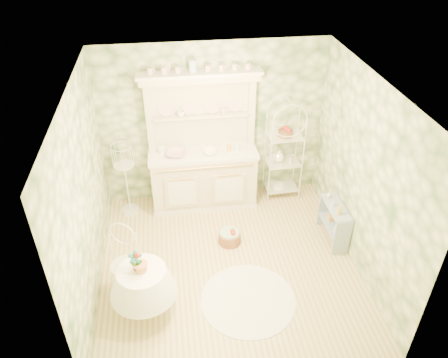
{
  "coord_description": "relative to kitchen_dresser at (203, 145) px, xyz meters",
  "views": [
    {
      "loc": [
        -0.7,
        -4.5,
        4.56
      ],
      "look_at": [
        0.0,
        0.5,
        1.15
      ],
      "focal_mm": 35.0,
      "sensor_mm": 36.0,
      "label": 1
    }
  ],
  "objects": [
    {
      "name": "bottle_amber",
      "position": [
        1.83,
        -1.36,
        -0.46
      ],
      "size": [
        0.08,
        0.08,
        0.17
      ],
      "primitive_type": "imported",
      "rotation": [
        0.0,
        0.0,
        0.33
      ],
      "color": "gold",
      "rests_on": "side_shelf"
    },
    {
      "name": "cup_left",
      "position": [
        -0.31,
        0.16,
        0.47
      ],
      "size": [
        0.14,
        0.14,
        0.09
      ],
      "primitive_type": "imported",
      "rotation": [
        0.0,
        0.0,
        -0.22
      ],
      "color": "white",
      "rests_on": "kitchen_dresser"
    },
    {
      "name": "floor_basket",
      "position": [
        0.28,
        -1.06,
        -1.02
      ],
      "size": [
        0.44,
        0.44,
        0.24
      ],
      "primitive_type": "cylinder",
      "rotation": [
        0.0,
        0.0,
        0.18
      ],
      "color": "brown",
      "rests_on": "floor"
    },
    {
      "name": "bottle_blue",
      "position": [
        1.81,
        -1.16,
        -0.49
      ],
      "size": [
        0.06,
        0.06,
        0.11
      ],
      "primitive_type": "imported",
      "rotation": [
        0.0,
        0.0,
        0.13
      ],
      "color": "#A2BCDA",
      "rests_on": "side_shelf"
    },
    {
      "name": "bowl_floral",
      "position": [
        -0.43,
        -0.06,
        -0.13
      ],
      "size": [
        0.35,
        0.35,
        0.07
      ],
      "primitive_type": "imported",
      "rotation": [
        0.0,
        0.0,
        -0.19
      ],
      "color": "white",
      "rests_on": "kitchen_dresser"
    },
    {
      "name": "potted_geranium",
      "position": [
        -1.01,
        -2.22,
        -0.3
      ],
      "size": [
        0.18,
        0.13,
        0.32
      ],
      "primitive_type": "imported",
      "rotation": [
        0.0,
        0.0,
        0.08
      ],
      "color": "#3F7238",
      "rests_on": "round_table"
    },
    {
      "name": "wall_right",
      "position": [
        2.0,
        -1.52,
        0.21
      ],
      "size": [
        3.6,
        3.6,
        0.0
      ],
      "primitive_type": "plane",
      "color": "beige",
      "rests_on": "floor"
    },
    {
      "name": "birdcage_stand",
      "position": [
        -1.26,
        -0.06,
        -0.38
      ],
      "size": [
        0.36,
        0.36,
        1.52
      ],
      "primitive_type": "cube",
      "rotation": [
        0.0,
        0.0,
        0.01
      ],
      "color": "white",
      "rests_on": "floor"
    },
    {
      "name": "bakers_rack",
      "position": [
        1.36,
        0.08,
        -0.26
      ],
      "size": [
        0.57,
        0.42,
        1.77
      ],
      "primitive_type": "cube",
      "rotation": [
        0.0,
        0.0,
        0.04
      ],
      "color": "white",
      "rests_on": "floor"
    },
    {
      "name": "wall_left",
      "position": [
        -1.6,
        -1.52,
        0.21
      ],
      "size": [
        3.6,
        3.6,
        0.0
      ],
      "primitive_type": "plane",
      "color": "beige",
      "rests_on": "floor"
    },
    {
      "name": "wall_front",
      "position": [
        0.2,
        -3.32,
        0.21
      ],
      "size": [
        3.6,
        3.6,
        0.0
      ],
      "primitive_type": "plane",
      "color": "beige",
      "rests_on": "floor"
    },
    {
      "name": "lace_rug",
      "position": [
        0.36,
        -2.21,
        -1.14
      ],
      "size": [
        1.55,
        1.55,
        0.01
      ],
      "primitive_type": "cylinder",
      "rotation": [
        0.0,
        0.0,
        0.27
      ],
      "color": "white",
      "rests_on": "floor"
    },
    {
      "name": "floor",
      "position": [
        0.2,
        -1.52,
        -1.15
      ],
      "size": [
        3.6,
        3.6,
        0.0
      ],
      "primitive_type": "plane",
      "color": "#D2BE82",
      "rests_on": "ground"
    },
    {
      "name": "bowl_white",
      "position": [
        0.11,
        -0.07,
        -0.13
      ],
      "size": [
        0.3,
        0.3,
        0.07
      ],
      "primitive_type": "imported",
      "rotation": [
        0.0,
        0.0,
        -0.36
      ],
      "color": "white",
      "rests_on": "kitchen_dresser"
    },
    {
      "name": "wall_back",
      "position": [
        0.2,
        0.28,
        0.21
      ],
      "size": [
        3.6,
        3.6,
        0.0
      ],
      "primitive_type": "plane",
      "color": "beige",
      "rests_on": "floor"
    },
    {
      "name": "bottle_glass",
      "position": [
        1.82,
        -0.94,
        -0.5
      ],
      "size": [
        0.08,
        0.08,
        0.09
      ],
      "primitive_type": "imported",
      "rotation": [
        0.0,
        0.0,
        0.19
      ],
      "color": "silver",
      "rests_on": "side_shelf"
    },
    {
      "name": "ceiling",
      "position": [
        0.2,
        -1.52,
        1.56
      ],
      "size": [
        3.6,
        3.6,
        0.0
      ],
      "primitive_type": "plane",
      "color": "white",
      "rests_on": "floor"
    },
    {
      "name": "kitchen_dresser",
      "position": [
        0.0,
        0.0,
        0.0
      ],
      "size": [
        1.87,
        0.61,
        2.29
      ],
      "primitive_type": "cube",
      "color": "beige",
      "rests_on": "floor"
    },
    {
      "name": "cafe_chair",
      "position": [
        -1.2,
        -1.81,
        -0.66
      ],
      "size": [
        0.59,
        0.59,
        0.98
      ],
      "primitive_type": "cube",
      "rotation": [
        0.0,
        0.0,
        -0.43
      ],
      "color": "white",
      "rests_on": "floor"
    },
    {
      "name": "cup_right",
      "position": [
        0.36,
        0.16,
        0.47
      ],
      "size": [
        0.11,
        0.11,
        0.1
      ],
      "primitive_type": "imported",
      "rotation": [
        0.0,
        0.0,
        -0.0
      ],
      "color": "white",
      "rests_on": "kitchen_dresser"
    },
    {
      "name": "side_shelf",
      "position": [
        1.86,
        -1.19,
        -0.85
      ],
      "size": [
        0.33,
        0.71,
        0.59
      ],
      "primitive_type": "cube",
      "rotation": [
        0.0,
        0.0,
        0.11
      ],
      "color": "#8FA2B8",
      "rests_on": "floor"
    },
    {
      "name": "round_table",
      "position": [
        -0.97,
        -2.2,
        -0.81
      ],
      "size": [
        0.74,
        0.74,
        0.68
      ],
      "primitive_type": "cylinder",
      "rotation": [
        0.0,
        0.0,
        -0.22
      ],
      "color": "white",
      "rests_on": "floor"
    }
  ]
}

